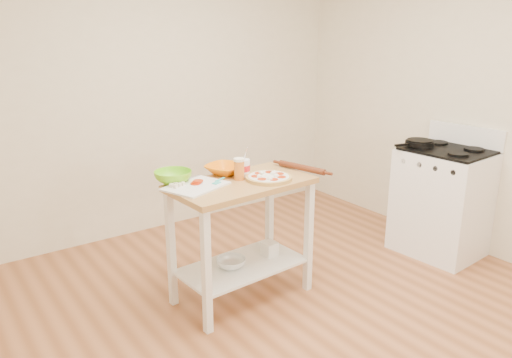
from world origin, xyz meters
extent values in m
cube|color=#AC693F|center=(0.00, 0.00, -0.01)|extent=(4.00, 4.50, 0.02)
cube|color=#EBE2C5|center=(0.00, 2.26, 1.35)|extent=(4.00, 0.02, 2.70)
cube|color=#EBE2C5|center=(2.01, 0.00, 1.35)|extent=(0.02, 4.50, 2.70)
cube|color=#B18549|center=(-0.17, 0.63, 0.88)|extent=(1.02, 0.60, 0.04)
cube|color=white|center=(-0.17, 0.63, 0.25)|extent=(0.94, 0.53, 0.02)
cube|color=white|center=(-0.61, 0.38, 0.43)|extent=(0.05, 0.05, 0.86)
cube|color=white|center=(-0.63, 0.83, 0.43)|extent=(0.05, 0.05, 0.86)
cube|color=white|center=(0.30, 0.42, 0.43)|extent=(0.05, 0.05, 0.86)
cube|color=white|center=(0.27, 0.88, 0.43)|extent=(0.05, 0.05, 0.86)
cube|color=white|center=(1.69, 0.26, 0.46)|extent=(0.64, 0.73, 0.92)
cube|color=black|center=(1.69, 0.26, 0.93)|extent=(0.60, 0.69, 0.02)
cube|color=white|center=(1.97, 0.28, 1.02)|extent=(0.08, 0.69, 0.18)
cylinder|color=black|center=(1.58, 0.46, 0.98)|extent=(0.24, 0.24, 0.03)
cube|color=black|center=(1.39, 0.50, 0.98)|extent=(0.15, 0.05, 0.02)
cylinder|color=tan|center=(0.01, 0.55, 0.91)|extent=(0.33, 0.33, 0.02)
cylinder|color=tan|center=(0.01, 0.55, 0.92)|extent=(0.33, 0.33, 0.01)
cylinder|color=white|center=(0.01, 0.55, 0.92)|extent=(0.29, 0.29, 0.01)
cylinder|color=#B72806|center=(0.11, 0.55, 0.93)|extent=(0.06, 0.06, 0.01)
cylinder|color=#B72806|center=(0.07, 0.62, 0.93)|extent=(0.06, 0.06, 0.01)
cylinder|color=#B72806|center=(0.00, 0.64, 0.93)|extent=(0.06, 0.06, 0.01)
cylinder|color=#B72806|center=(-0.07, 0.59, 0.93)|extent=(0.06, 0.06, 0.01)
cylinder|color=#B72806|center=(-0.07, 0.51, 0.93)|extent=(0.06, 0.06, 0.01)
cylinder|color=#B72806|center=(-0.01, 0.46, 0.93)|extent=(0.06, 0.06, 0.01)
cylinder|color=#B72806|center=(0.07, 0.47, 0.93)|extent=(0.06, 0.06, 0.01)
sphere|color=white|center=(0.07, 0.57, 0.93)|extent=(0.04, 0.04, 0.04)
sphere|color=white|center=(0.01, 0.63, 0.93)|extent=(0.04, 0.04, 0.04)
sphere|color=white|center=(-0.06, 0.57, 0.93)|extent=(0.04, 0.04, 0.04)
sphere|color=white|center=(-0.03, 0.48, 0.93)|extent=(0.04, 0.04, 0.04)
sphere|color=white|center=(0.05, 0.51, 0.93)|extent=(0.04, 0.04, 0.04)
sphere|color=white|center=(0.09, 0.58, 0.93)|extent=(0.04, 0.04, 0.04)
plane|color=#175215|center=(0.06, 0.53, 0.93)|extent=(0.04, 0.04, 0.00)
plane|color=#175215|center=(0.08, 0.61, 0.93)|extent=(0.04, 0.04, 0.00)
plane|color=#175215|center=(0.00, 0.62, 0.93)|extent=(0.03, 0.03, 0.00)
plane|color=#175215|center=(-0.05, 0.57, 0.93)|extent=(0.04, 0.04, 0.00)
cube|color=white|center=(-0.49, 0.70, 0.91)|extent=(0.48, 0.42, 0.01)
cube|color=#F4EACC|center=(-0.63, 0.73, 0.92)|extent=(0.03, 0.03, 0.02)
cube|color=#F4EACC|center=(-0.59, 0.74, 0.92)|extent=(0.03, 0.03, 0.02)
cube|color=#F4EACC|center=(-0.56, 0.75, 0.92)|extent=(0.03, 0.03, 0.02)
cube|color=#F4EACC|center=(-0.64, 0.76, 0.92)|extent=(0.03, 0.03, 0.02)
cube|color=#F4EACC|center=(-0.61, 0.77, 0.92)|extent=(0.03, 0.03, 0.02)
cube|color=#F4EACC|center=(-0.57, 0.78, 0.92)|extent=(0.03, 0.03, 0.02)
cylinder|color=#B72806|center=(-0.48, 0.73, 0.92)|extent=(0.07, 0.07, 0.01)
cylinder|color=#B72806|center=(-0.46, 0.73, 0.92)|extent=(0.07, 0.07, 0.01)
cylinder|color=#B72806|center=(-0.45, 0.74, 0.93)|extent=(0.07, 0.07, 0.01)
cube|color=#35C0BB|center=(-0.35, 0.66, 0.92)|extent=(0.07, 0.05, 0.01)
cylinder|color=#35C0BB|center=(-0.30, 0.70, 0.92)|extent=(0.10, 0.05, 0.01)
cube|color=silver|center=(-0.44, 0.87, 0.91)|extent=(0.18, 0.07, 0.00)
cube|color=black|center=(-0.57, 0.82, 0.92)|extent=(0.10, 0.04, 0.01)
imported|color=orange|center=(-0.16, 0.86, 0.93)|extent=(0.36, 0.36, 0.07)
imported|color=#74D21C|center=(-0.56, 0.88, 0.94)|extent=(0.31, 0.31, 0.08)
cylinder|color=orange|center=(-0.16, 0.67, 0.97)|extent=(0.07, 0.07, 0.14)
cylinder|color=white|center=(-0.16, 0.67, 1.04)|extent=(0.08, 0.08, 0.02)
cylinder|color=white|center=(-0.08, 0.73, 0.96)|extent=(0.10, 0.10, 0.12)
cylinder|color=red|center=(-0.08, 0.73, 0.96)|extent=(0.10, 0.10, 0.04)
cylinder|color=silver|center=(-0.06, 0.73, 1.06)|extent=(0.01, 0.06, 0.12)
cylinder|color=#602A16|center=(0.35, 0.58, 0.92)|extent=(0.14, 0.40, 0.05)
imported|color=silver|center=(-0.26, 0.64, 0.29)|extent=(0.23, 0.23, 0.07)
cube|color=white|center=(0.09, 0.64, 0.31)|extent=(0.11, 0.11, 0.11)
camera|label=1|loc=(-2.02, -2.13, 1.94)|focal=35.00mm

